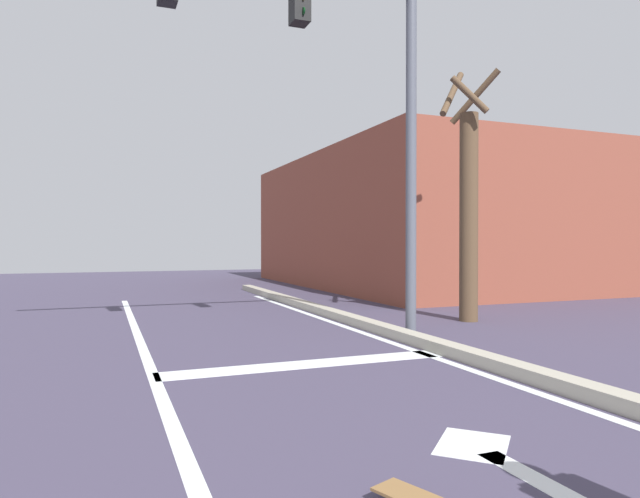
{
  "coord_description": "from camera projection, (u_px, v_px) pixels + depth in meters",
  "views": [
    {
      "loc": [
        -0.59,
        2.38,
        1.35
      ],
      "look_at": [
        1.26,
        7.05,
        1.29
      ],
      "focal_mm": 31.02,
      "sensor_mm": 36.0,
      "label": 1
    }
  ],
  "objects": [
    {
      "name": "stop_bar",
      "position": [
        308.0,
        364.0,
        6.13
      ],
      "size": [
        3.3,
        0.4,
        0.01
      ],
      "primitive_type": "cube",
      "color": "silver",
      "rests_on": "ground"
    },
    {
      "name": "lane_arrow_head",
      "position": [
        473.0,
        445.0,
        3.68
      ],
      "size": [
        0.71,
        0.71,
        0.01
      ],
      "primitive_type": "cube",
      "rotation": [
        0.0,
        0.0,
        0.79
      ],
      "color": "silver",
      "rests_on": "ground"
    },
    {
      "name": "traffic_signal_mast",
      "position": [
        323.0,
        63.0,
        7.77
      ],
      "size": [
        5.41,
        0.34,
        5.48
      ],
      "color": "#4F535E",
      "rests_on": "ground"
    },
    {
      "name": "lane_line_center",
      "position": [
        182.0,
        451.0,
        3.56
      ],
      "size": [
        0.12,
        20.0,
        0.01
      ],
      "primitive_type": "cube",
      "color": "silver",
      "rests_on": "ground"
    },
    {
      "name": "building_block",
      "position": [
        497.0,
        224.0,
        18.94
      ],
      "size": [
        13.69,
        11.07,
        4.01
      ],
      "primitive_type": "cube",
      "color": "brown",
      "rests_on": "ground"
    },
    {
      "name": "curb_strip",
      "position": [
        581.0,
        390.0,
        4.81
      ],
      "size": [
        0.24,
        24.0,
        0.14
      ],
      "primitive_type": "cube",
      "color": "#A7A18F",
      "rests_on": "ground"
    },
    {
      "name": "roadside_tree",
      "position": [
        468.0,
        205.0,
        9.51
      ],
      "size": [
        1.16,
        1.06,
        4.45
      ],
      "color": "brown",
      "rests_on": "ground"
    },
    {
      "name": "lane_line_curbside",
      "position": [
        559.0,
        400.0,
        4.71
      ],
      "size": [
        0.12,
        20.0,
        0.01
      ],
      "primitive_type": "cube",
      "color": "silver",
      "rests_on": "ground"
    }
  ]
}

